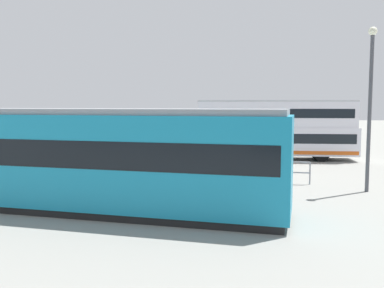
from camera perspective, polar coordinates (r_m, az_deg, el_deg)
name	(u,v)px	position (r m, az deg, el deg)	size (l,w,h in m)	color
ground_plane	(231,166)	(25.97, 5.25, -2.96)	(160.00, 160.00, 0.00)	gray
double_decker_bus	(275,129)	(29.41, 11.13, 1.96)	(10.89, 3.08, 4.03)	silver
tram_yellow	(83,158)	(15.42, -14.52, -1.81)	(14.64, 4.07, 3.61)	teal
pedestrian_near_railing	(127,161)	(20.66, -8.77, -2.29)	(0.44, 0.44, 1.76)	black
pedestrian_railing	(208,166)	(20.68, 2.19, -2.98)	(9.73, 0.33, 1.08)	gray
info_sign	(118,143)	(22.05, -9.92, 0.11)	(1.00, 0.30, 2.56)	slate
street_lamp	(370,97)	(19.45, 22.96, 5.89)	(0.36, 0.36, 6.98)	#4C4C51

